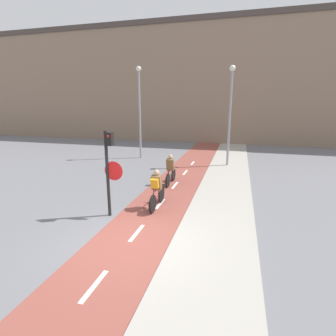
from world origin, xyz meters
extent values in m
plane|color=slate|center=(0.00, 0.00, 0.00)|extent=(120.00, 120.00, 0.00)
cube|color=brown|center=(0.00, 0.00, 0.01)|extent=(2.33, 60.00, 0.02)
cube|color=white|center=(0.00, -2.00, 0.02)|extent=(0.12, 1.10, 0.00)
cube|color=white|center=(0.00, 0.50, 0.02)|extent=(0.12, 1.10, 0.00)
cube|color=white|center=(0.00, 3.00, 0.02)|extent=(0.12, 1.10, 0.00)
cube|color=white|center=(0.00, 5.50, 0.02)|extent=(0.12, 1.10, 0.00)
cube|color=white|center=(0.00, 8.00, 0.02)|extent=(0.12, 1.10, 0.00)
cube|color=white|center=(0.00, 10.50, 0.02)|extent=(0.12, 1.10, 0.00)
cube|color=#A8A399|center=(2.36, 0.00, 0.03)|extent=(2.40, 60.00, 0.05)
cube|color=#89705B|center=(0.00, 22.25, 5.59)|extent=(60.00, 5.00, 11.19)
cube|color=#473D38|center=(0.00, 22.25, 11.44)|extent=(60.00, 5.20, 0.50)
cylinder|color=black|center=(-1.44, 1.52, 1.51)|extent=(0.11, 0.11, 3.02)
cube|color=black|center=(-1.28, 1.52, 2.75)|extent=(0.20, 0.20, 0.44)
sphere|color=red|center=(-1.28, 1.41, 2.86)|extent=(0.09, 0.09, 0.09)
cone|color=red|center=(-1.20, 1.51, 1.66)|extent=(0.67, 0.01, 0.67)
cone|color=silver|center=(-1.20, 1.52, 1.66)|extent=(0.60, 0.02, 0.60)
cylinder|color=gray|center=(-4.01, 11.35, 3.03)|extent=(0.14, 0.14, 6.06)
sphere|color=silver|center=(-4.01, 11.35, 6.17)|extent=(0.36, 0.36, 0.36)
cylinder|color=gray|center=(2.25, 10.40, 2.90)|extent=(0.14, 0.14, 5.79)
sphere|color=silver|center=(2.25, 10.40, 5.90)|extent=(0.36, 0.36, 0.36)
cylinder|color=black|center=(-0.02, 2.12, 0.34)|extent=(0.07, 0.67, 0.67)
cylinder|color=black|center=(-0.02, 3.24, 0.34)|extent=(0.07, 0.67, 0.67)
cylinder|color=maroon|center=(-0.02, 2.89, 0.51)|extent=(0.04, 0.71, 0.42)
cylinder|color=maroon|center=(-0.02, 2.37, 0.53)|extent=(0.04, 0.37, 0.44)
cylinder|color=maroon|center=(-0.02, 2.72, 0.72)|extent=(0.04, 1.04, 0.07)
cylinder|color=maroon|center=(-0.02, 2.33, 0.33)|extent=(0.04, 0.43, 0.05)
cylinder|color=black|center=(-0.02, 3.24, 0.76)|extent=(0.46, 0.03, 0.03)
cube|color=brown|center=(-0.02, 2.60, 1.02)|extent=(0.36, 0.31, 0.59)
sphere|color=tan|center=(-0.02, 2.64, 1.40)|extent=(0.22, 0.22, 0.22)
cylinder|color=#232328|center=(-0.12, 2.56, 0.58)|extent=(0.04, 0.07, 0.42)
cylinder|color=#232328|center=(0.08, 2.56, 0.58)|extent=(0.04, 0.07, 0.42)
cube|color=orange|center=(-0.02, 2.42, 1.04)|extent=(0.28, 0.23, 0.39)
cylinder|color=black|center=(-0.27, 5.16, 0.33)|extent=(0.07, 0.67, 0.67)
cylinder|color=black|center=(-0.27, 6.26, 0.33)|extent=(0.07, 0.67, 0.67)
cylinder|color=black|center=(-0.27, 5.92, 0.51)|extent=(0.04, 0.70, 0.41)
cylinder|color=black|center=(-0.27, 5.41, 0.52)|extent=(0.04, 0.37, 0.44)
cylinder|color=black|center=(-0.27, 5.75, 0.71)|extent=(0.04, 1.02, 0.07)
cylinder|color=black|center=(-0.27, 5.37, 0.32)|extent=(0.04, 0.42, 0.05)
cylinder|color=black|center=(-0.27, 6.26, 0.75)|extent=(0.46, 0.03, 0.03)
cube|color=brown|center=(-0.27, 5.63, 1.01)|extent=(0.36, 0.31, 0.59)
sphere|color=tan|center=(-0.27, 5.67, 1.39)|extent=(0.22, 0.22, 0.22)
cylinder|color=#232328|center=(-0.37, 5.59, 0.57)|extent=(0.04, 0.07, 0.42)
cylinder|color=#232328|center=(-0.17, 5.59, 0.57)|extent=(0.04, 0.07, 0.42)
camera|label=1|loc=(2.86, -6.35, 3.93)|focal=28.00mm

